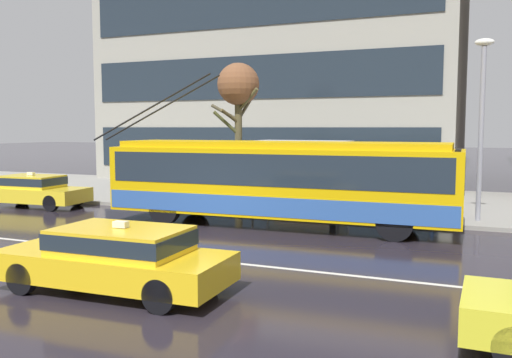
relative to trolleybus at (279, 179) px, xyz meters
The scene contains 11 objects.
ground_plane 4.33m from the trolleybus, 111.19° to the right, with size 160.00×160.00×0.00m, color #26212A.
sidewalk_slab 6.91m from the trolleybus, 102.52° to the left, with size 80.00×10.00×0.14m, color gray.
lane_centre_line 5.41m from the trolleybus, 106.40° to the right, with size 72.00×0.14×0.01m, color silver.
trolleybus is the anchor object (origin of this frame).
taxi_oncoming_near 7.91m from the trolleybus, 93.29° to the right, with size 4.65×1.97×1.39m.
taxi_queued_behind_bus 10.64m from the trolleybus, behind, with size 4.38×1.99×1.39m.
bus_shelter 3.75m from the trolleybus, 96.03° to the left, with size 3.67×1.87×2.54m.
pedestrian_at_shelter 6.09m from the trolleybus, 43.72° to the left, with size 1.33×1.33×1.94m.
pedestrian_approaching_curb 2.63m from the trolleybus, 64.89° to the left, with size 1.28×1.28×2.02m.
street_lamp 6.89m from the trolleybus, 24.66° to the left, with size 0.60×0.32×5.87m.
street_tree_bare 6.08m from the trolleybus, 129.29° to the left, with size 2.16×2.08×5.66m.
Camera 1 is at (7.54, -12.63, 3.20)m, focal length 38.30 mm.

